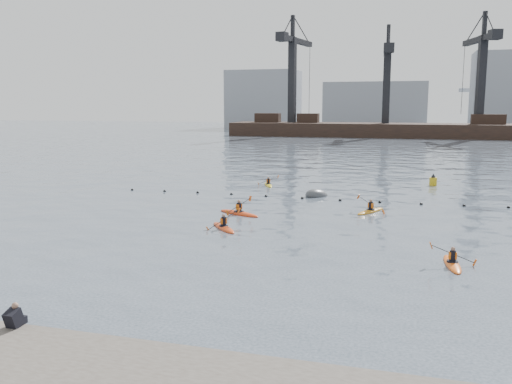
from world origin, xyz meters
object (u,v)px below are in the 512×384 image
at_px(nav_buoy, 433,181).
at_px(kayaker_5, 268,185).
at_px(kayaker_4, 452,263).
at_px(mooring_buoy, 317,196).
at_px(kayaker_0, 224,227).
at_px(kayaker_3, 371,211).
at_px(kayaker_2, 239,213).

bearing_deg(nav_buoy, kayaker_5, -163.77).
bearing_deg(nav_buoy, kayaker_4, -89.99).
relative_size(kayaker_5, mooring_buoy, 1.25).
height_order(kayaker_0, kayaker_3, kayaker_0).
bearing_deg(kayaker_2, nav_buoy, -10.49).
height_order(kayaker_0, kayaker_5, kayaker_0).
bearing_deg(kayaker_2, kayaker_4, -96.76).
bearing_deg(nav_buoy, mooring_buoy, -136.40).
bearing_deg(kayaker_3, kayaker_0, -109.92).
relative_size(kayaker_0, nav_buoy, 2.28).
height_order(kayaker_2, nav_buoy, kayaker_2).
distance_m(kayaker_0, kayaker_2, 4.37).
relative_size(kayaker_3, mooring_buoy, 1.37).
height_order(kayaker_3, kayaker_4, kayaker_3).
relative_size(kayaker_2, nav_buoy, 2.77).
relative_size(kayaker_2, kayaker_4, 1.10).
bearing_deg(kayaker_4, kayaker_5, -62.29).
bearing_deg(kayaker_4, kayaker_2, -38.95).
distance_m(kayaker_0, kayaker_5, 17.77).
bearing_deg(nav_buoy, kayaker_0, -120.01).
xyz_separation_m(kayaker_3, kayaker_5, (-9.98, 10.09, -0.01)).
relative_size(kayaker_4, kayaker_5, 1.10).
bearing_deg(kayaker_2, mooring_buoy, 2.57).
bearing_deg(kayaker_4, mooring_buoy, -67.73).
bearing_deg(kayaker_5, kayaker_4, -79.45).
distance_m(kayaker_4, mooring_buoy, 19.56).
relative_size(kayaker_4, nav_buoy, 2.53).
relative_size(kayaker_3, kayaker_4, 0.99).
bearing_deg(kayaker_2, kayaker_0, -148.14).
relative_size(kayaker_2, kayaker_5, 1.21).
distance_m(kayaker_2, mooring_buoy, 9.54).
bearing_deg(kayaker_3, nav_buoy, 99.21).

